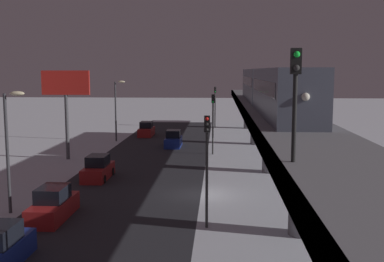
% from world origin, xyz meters
% --- Properties ---
extents(ground_plane, '(240.00, 240.00, 0.00)m').
position_xyz_m(ground_plane, '(0.00, 0.00, 0.00)').
color(ground_plane, silver).
extents(avenue_asphalt, '(11.00, 94.09, 0.01)m').
position_xyz_m(avenue_asphalt, '(5.34, 0.00, 0.00)').
color(avenue_asphalt, '#28282D').
rests_on(avenue_asphalt, ground_plane).
extents(elevated_railway, '(5.00, 94.09, 5.65)m').
position_xyz_m(elevated_railway, '(-5.83, 0.00, 4.89)').
color(elevated_railway, slate).
rests_on(elevated_railway, ground_plane).
extents(subway_train, '(2.94, 36.87, 3.40)m').
position_xyz_m(subway_train, '(-5.93, -10.38, 7.43)').
color(subway_train, '#4C5160').
rests_on(subway_train, elevated_railway).
extents(rail_signal, '(0.36, 0.41, 4.00)m').
position_xyz_m(rail_signal, '(-4.07, 16.07, 8.37)').
color(rail_signal, black).
rests_on(rail_signal, elevated_railway).
extents(sedan_red, '(1.91, 4.53, 1.97)m').
position_xyz_m(sedan_red, '(8.54, -4.45, 0.78)').
color(sedan_red, '#A51E1E').
rests_on(sedan_red, ground_plane).
extents(sedan_red_2, '(1.80, 4.33, 1.97)m').
position_xyz_m(sedan_red_2, '(8.54, -29.89, 0.80)').
color(sedan_red_2, '#A51E1E').
rests_on(sedan_red_2, ground_plane).
extents(sedan_red_4, '(1.80, 4.73, 1.97)m').
position_xyz_m(sedan_red_4, '(8.54, 5.91, 0.80)').
color(sedan_red_4, '#A51E1E').
rests_on(sedan_red_4, ground_plane).
extents(sedan_blue, '(1.80, 4.05, 1.97)m').
position_xyz_m(sedan_blue, '(3.94, -21.04, 0.80)').
color(sedan_blue, navy).
rests_on(sedan_blue, ground_plane).
extents(traffic_light_near, '(0.32, 0.44, 6.40)m').
position_xyz_m(traffic_light_near, '(-0.76, 6.99, 4.20)').
color(traffic_light_near, '#2D2D2D').
rests_on(traffic_light_near, ground_plane).
extents(traffic_light_mid, '(0.32, 0.44, 6.40)m').
position_xyz_m(traffic_light_mid, '(-0.76, -16.30, 4.20)').
color(traffic_light_mid, '#2D2D2D').
rests_on(traffic_light_mid, ground_plane).
extents(traffic_light_far, '(0.32, 0.44, 6.40)m').
position_xyz_m(traffic_light_far, '(-0.76, -39.59, 4.20)').
color(traffic_light_far, '#2D2D2D').
rests_on(traffic_light_far, ground_plane).
extents(commercial_billboard, '(4.80, 0.36, 8.90)m').
position_xyz_m(commercial_billboard, '(13.82, -12.74, 6.83)').
color(commercial_billboard, '#4C4C51').
rests_on(commercial_billboard, ground_plane).
extents(street_lamp_near, '(1.35, 0.44, 7.65)m').
position_xyz_m(street_lamp_near, '(11.41, 5.00, 4.81)').
color(street_lamp_near, '#38383D').
rests_on(street_lamp_near, ground_plane).
extents(street_lamp_far, '(1.35, 0.44, 7.65)m').
position_xyz_m(street_lamp_far, '(11.41, -25.00, 4.81)').
color(street_lamp_far, '#38383D').
rests_on(street_lamp_far, ground_plane).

